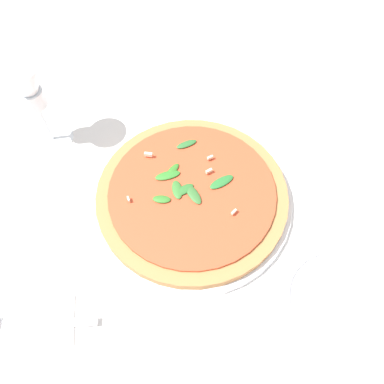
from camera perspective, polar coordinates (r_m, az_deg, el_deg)
The scene contains 6 objects.
ground_plane at distance 0.69m, azimuth 1.16°, elevation 1.10°, with size 6.00×6.00×0.00m, color silver.
pizza_arugula_main at distance 0.66m, azimuth -0.01°, elevation -0.58°, with size 0.35×0.35×0.05m.
wine_glass at distance 0.72m, azimuth -23.59°, elevation 14.00°, with size 0.08×0.08×0.18m.
napkin at distance 0.64m, azimuth -22.80°, elevation -18.17°, with size 0.12×0.08×0.01m.
fork at distance 0.64m, azimuth -23.63°, elevation -18.00°, with size 0.21×0.02×0.00m.
side_plate_white at distance 0.64m, azimuth 21.80°, elevation -15.48°, with size 0.18×0.18×0.02m.
Camera 1 is at (0.04, 0.37, 0.58)m, focal length 35.00 mm.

